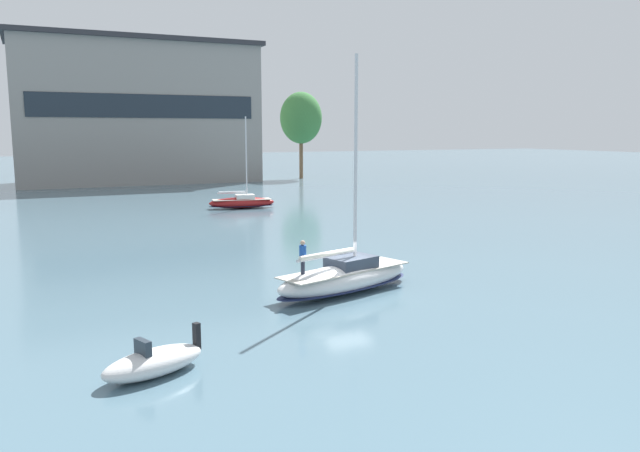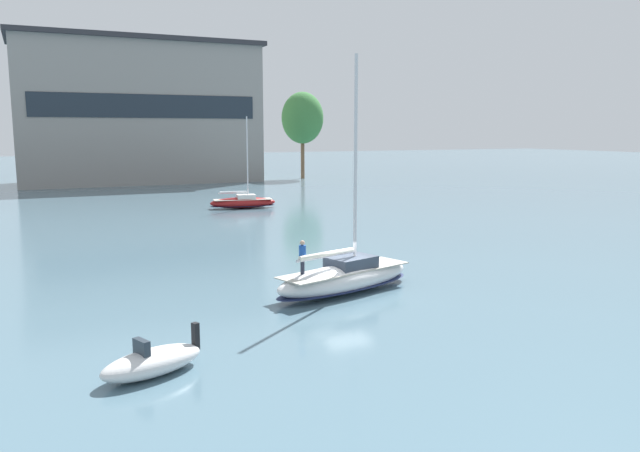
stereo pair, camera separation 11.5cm
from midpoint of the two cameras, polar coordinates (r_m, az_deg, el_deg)
name	(u,v)px [view 2 (the right image)]	position (r m, az deg, el deg)	size (l,w,h in m)	color
ground_plane	(345,292)	(31.81, 2.39, -6.05)	(400.00, 400.00, 0.00)	slate
waterfront_building	(140,112)	(103.82, -16.13, 9.97)	(37.24, 15.83, 22.01)	gray
tree_shore_left	(302,118)	(107.64, -1.58, 9.84)	(7.13, 7.13, 14.68)	brown
sailboat_main	(345,276)	(31.63, 2.42, -4.63)	(8.92, 4.75, 11.81)	silver
sailboat_moored_near_marina	(243,202)	(66.42, -7.00, 2.19)	(7.20, 3.07, 9.61)	maroon
motor_tender	(153,362)	(21.98, -14.92, -11.92)	(3.97, 2.71, 1.41)	silver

